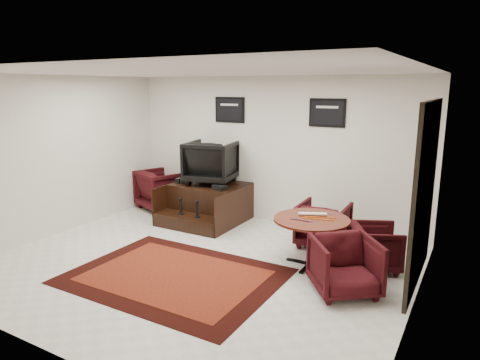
# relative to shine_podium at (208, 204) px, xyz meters

# --- Properties ---
(ground) EXTENTS (6.00, 6.00, 0.00)m
(ground) POSITION_rel_shine_podium_xyz_m (1.06, -1.89, -0.34)
(ground) COLOR silver
(ground) RESTS_ON ground
(room_shell) EXTENTS (6.02, 5.02, 2.81)m
(room_shell) POSITION_rel_shine_podium_xyz_m (1.47, -1.76, 1.45)
(room_shell) COLOR silver
(room_shell) RESTS_ON ground
(area_rug) EXTENTS (2.86, 2.15, 0.01)m
(area_rug) POSITION_rel_shine_podium_xyz_m (1.04, -2.38, -0.33)
(area_rug) COLOR black
(area_rug) RESTS_ON ground
(shine_podium) EXTENTS (1.41, 1.45, 0.73)m
(shine_podium) POSITION_rel_shine_podium_xyz_m (0.00, 0.00, 0.00)
(shine_podium) COLOR black
(shine_podium) RESTS_ON ground
(shine_chair) EXTENTS (1.06, 1.02, 0.93)m
(shine_chair) POSITION_rel_shine_podium_xyz_m (0.00, 0.15, 0.86)
(shine_chair) COLOR black
(shine_chair) RESTS_ON shine_podium
(shoes_pair) EXTENTS (0.22, 0.27, 0.10)m
(shoes_pair) POSITION_rel_shine_podium_xyz_m (-0.51, -0.09, 0.44)
(shoes_pair) COLOR black
(shoes_pair) RESTS_ON shine_podium
(polish_kit) EXTENTS (0.29, 0.23, 0.09)m
(polish_kit) POSITION_rel_shine_podium_xyz_m (0.44, -0.25, 0.44)
(polish_kit) COLOR black
(polish_kit) RESTS_ON shine_podium
(umbrella_black) EXTENTS (0.30, 0.11, 0.80)m
(umbrella_black) POSITION_rel_shine_podium_xyz_m (-0.81, -0.16, 0.06)
(umbrella_black) COLOR black
(umbrella_black) RESTS_ON ground
(umbrella_hooked) EXTENTS (0.35, 0.13, 0.94)m
(umbrella_hooked) POSITION_rel_shine_podium_xyz_m (-0.80, 0.05, 0.14)
(umbrella_hooked) COLOR black
(umbrella_hooked) RESTS_ON ground
(armchair_side) EXTENTS (1.16, 1.13, 0.94)m
(armchair_side) POSITION_rel_shine_podium_xyz_m (-1.32, 0.21, 0.13)
(armchair_side) COLOR black
(armchair_side) RESTS_ON ground
(meeting_table) EXTENTS (1.11, 1.11, 0.72)m
(meeting_table) POSITION_rel_shine_podium_xyz_m (2.54, -1.06, 0.30)
(meeting_table) COLOR #3F1409
(meeting_table) RESTS_ON ground
(table_chair_back) EXTENTS (0.81, 0.76, 0.81)m
(table_chair_back) POSITION_rel_shine_podium_xyz_m (2.44, -0.19, 0.07)
(table_chair_back) COLOR black
(table_chair_back) RESTS_ON ground
(table_chair_window) EXTENTS (0.88, 0.91, 0.72)m
(table_chair_window) POSITION_rel_shine_podium_xyz_m (3.38, -0.71, 0.02)
(table_chair_window) COLOR black
(table_chair_window) RESTS_ON ground
(table_chair_corner) EXTENTS (1.06, 1.05, 0.80)m
(table_chair_corner) POSITION_rel_shine_podium_xyz_m (3.23, -1.67, 0.07)
(table_chair_corner) COLOR black
(table_chair_corner) RESTS_ON ground
(paper_roll) EXTENTS (0.40, 0.22, 0.05)m
(paper_roll) POSITION_rel_shine_podium_xyz_m (2.50, -0.92, 0.41)
(paper_roll) COLOR white
(paper_roll) RESTS_ON meeting_table
(table_clutter) EXTENTS (0.56, 0.39, 0.01)m
(table_clutter) POSITION_rel_shine_podium_xyz_m (2.60, -1.06, 0.39)
(table_clutter) COLOR #DC5E0C
(table_clutter) RESTS_ON meeting_table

